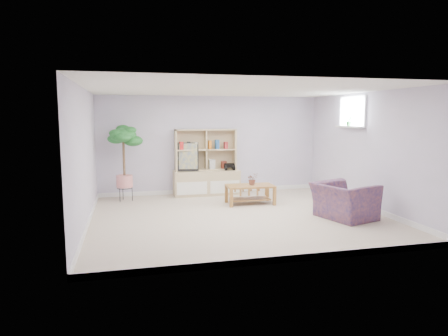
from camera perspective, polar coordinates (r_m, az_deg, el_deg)
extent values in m
cube|color=beige|center=(7.72, 2.06, -6.92)|extent=(5.50, 5.00, 0.01)
cube|color=white|center=(7.49, 2.14, 11.16)|extent=(5.50, 5.00, 0.01)
cube|color=silver|center=(9.93, -1.81, 3.32)|extent=(5.50, 0.01, 2.40)
cube|color=silver|center=(5.17, 9.63, -0.59)|extent=(5.50, 0.01, 2.40)
cube|color=silver|center=(7.27, -19.27, 1.39)|extent=(0.01, 5.00, 2.40)
cube|color=silver|center=(8.67, 19.90, 2.28)|extent=(0.01, 5.00, 2.40)
cube|color=white|center=(9.11, 17.53, 5.63)|extent=(0.14, 1.00, 0.04)
imported|color=#215D21|center=(8.72, 4.05, -1.58)|extent=(0.28, 0.26, 0.26)
imported|color=navy|center=(7.81, 16.80, -4.20)|extent=(1.15, 1.24, 0.76)
imported|color=#156320|center=(9.14, 17.41, 6.44)|extent=(0.15, 0.13, 0.22)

